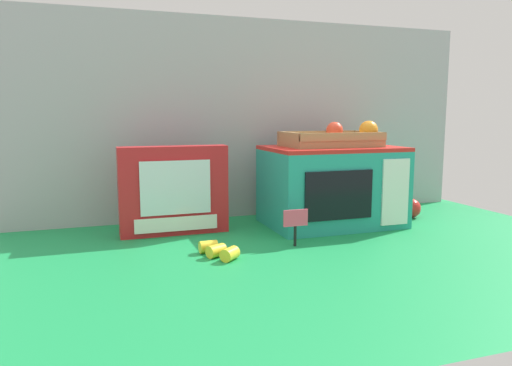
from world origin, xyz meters
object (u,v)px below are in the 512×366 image
loose_toy_banana (218,250)px  loose_toy_apple (411,208)px  cookie_set_box (174,191)px  toy_microwave (332,186)px  price_sign (295,222)px  food_groups_crate (335,139)px

loose_toy_banana → loose_toy_apple: size_ratio=1.86×
cookie_set_box → loose_toy_banana: bearing=-76.9°
toy_microwave → price_sign: (-0.21, -0.20, -0.06)m
price_sign → loose_toy_banana: (-0.22, -0.03, -0.05)m
price_sign → toy_microwave: bearing=43.4°
toy_microwave → price_sign: size_ratio=4.15×
food_groups_crate → loose_toy_apple: (0.30, -0.00, -0.24)m
food_groups_crate → loose_toy_apple: food_groups_crate is taller
food_groups_crate → price_sign: 0.37m
cookie_set_box → loose_toy_apple: size_ratio=4.76×
toy_microwave → loose_toy_banana: bearing=-152.2°
toy_microwave → cookie_set_box: cookie_set_box is taller
toy_microwave → price_sign: toy_microwave is taller
price_sign → food_groups_crate: bearing=42.5°
toy_microwave → food_groups_crate: 0.15m
toy_microwave → loose_toy_banana: 0.50m
toy_microwave → loose_toy_banana: toy_microwave is taller
cookie_set_box → price_sign: (0.28, -0.24, -0.06)m
price_sign → loose_toy_banana: price_sign is taller
food_groups_crate → cookie_set_box: bearing=175.9°
loose_toy_apple → price_sign: bearing=-158.8°
loose_toy_banana → loose_toy_apple: loose_toy_apple is taller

